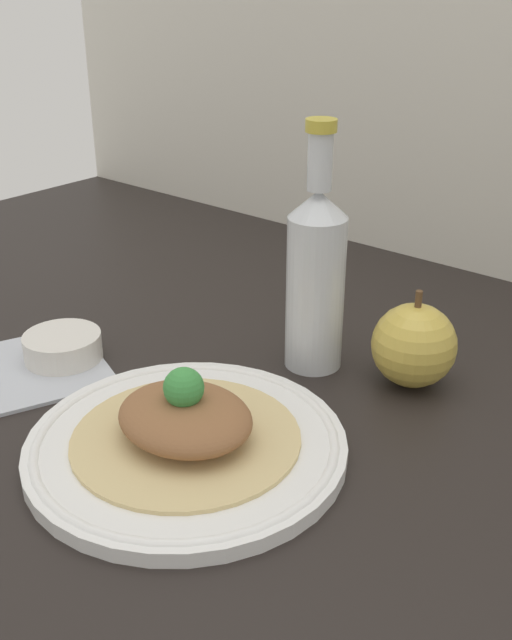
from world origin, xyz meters
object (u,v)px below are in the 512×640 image
Objects in this scene: cider_bottle at (316,274)px; apple at (414,345)px; plate at (186,444)px; plated_food at (185,420)px; dipping_bowl at (63,348)px.

cider_bottle reaches higher than apple.
plate is 25.65cm from apple.
plated_food is at bearing -110.91° from apple.
plated_food is at bearing -86.85° from cider_bottle.
plate is 22.70cm from cider_bottle.
plate is 1.09× the size of cider_bottle.
cider_bottle reaches higher than dipping_bowl.
cider_bottle reaches higher than plated_food.
cider_bottle is 28.52cm from dipping_bowl.
cider_bottle is at bearing -162.68° from apple.
dipping_bowl is (-22.25, 3.54, 0.73)cm from plate.
dipping_bowl is at bearing -147.18° from apple.
dipping_bowl is at bearing 170.95° from plate.
apple is at bearing 69.09° from plated_food.
apple reaches higher than plated_food.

